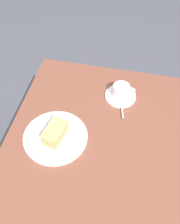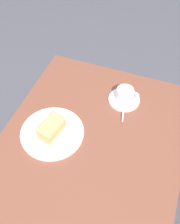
{
  "view_description": "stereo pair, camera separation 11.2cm",
  "coord_description": "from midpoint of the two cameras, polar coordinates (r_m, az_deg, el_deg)",
  "views": [
    {
      "loc": [
        -0.44,
        -0.11,
        1.7
      ],
      "look_at": [
        0.31,
        0.05,
        0.76
      ],
      "focal_mm": 42.83,
      "sensor_mm": 36.0,
      "label": 1
    },
    {
      "loc": [
        -0.41,
        -0.21,
        1.7
      ],
      "look_at": [
        0.31,
        0.05,
        0.76
      ],
      "focal_mm": 42.83,
      "sensor_mm": 36.0,
      "label": 2
    }
  ],
  "objects": [
    {
      "name": "coffee_saucer",
      "position": [
        1.31,
        9.71,
        2.51
      ],
      "size": [
        0.15,
        0.15,
        0.01
      ],
      "primitive_type": "cylinder",
      "color": "white",
      "rests_on": "dining_table"
    },
    {
      "name": "sandwich_plate",
      "position": [
        1.18,
        -5.37,
        -4.58
      ],
      "size": [
        0.28,
        0.28,
        0.01
      ],
      "primitive_type": "cylinder",
      "color": "white",
      "rests_on": "dining_table"
    },
    {
      "name": "spoon",
      "position": [
        1.26,
        9.65,
        0.17
      ],
      "size": [
        0.1,
        0.03,
        0.01
      ],
      "color": "silver",
      "rests_on": "coffee_saucer"
    },
    {
      "name": "sandwich_front",
      "position": [
        1.15,
        -5.45,
        -3.67
      ],
      "size": [
        0.13,
        0.09,
        0.06
      ],
      "color": "tan",
      "rests_on": "sandwich_plate"
    },
    {
      "name": "coffee_cup",
      "position": [
        1.29,
        10.01,
        3.62
      ],
      "size": [
        0.08,
        0.11,
        0.06
      ],
      "color": "white",
      "rests_on": "coffee_saucer"
    },
    {
      "name": "dining_table",
      "position": [
        1.15,
        -0.17,
        -15.96
      ],
      "size": [
        1.32,
        0.78,
        0.73
      ],
      "color": "brown",
      "rests_on": "ground_plane"
    }
  ]
}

